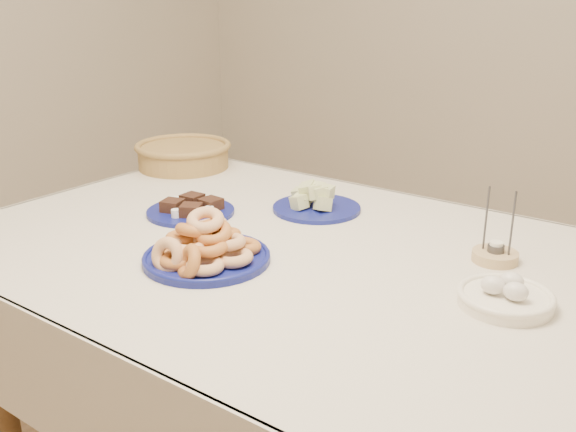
{
  "coord_description": "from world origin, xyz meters",
  "views": [
    {
      "loc": [
        0.8,
        -1.13,
        1.32
      ],
      "look_at": [
        0.0,
        -0.05,
        0.85
      ],
      "focal_mm": 40.0,
      "sensor_mm": 36.0,
      "label": 1
    }
  ],
  "objects_px": {
    "brownie_plate": "(191,209)",
    "egg_bowl": "(506,296)",
    "candle_holder": "(495,255)",
    "melon_plate": "(314,202)",
    "donut_platter": "(205,248)",
    "dining_table": "(300,292)",
    "wicker_basket": "(183,154)"
  },
  "relations": [
    {
      "from": "melon_plate",
      "to": "donut_platter",
      "type": "bearing_deg",
      "value": -88.82
    },
    {
      "from": "donut_platter",
      "to": "wicker_basket",
      "type": "relative_size",
      "value": 0.79
    },
    {
      "from": "melon_plate",
      "to": "egg_bowl",
      "type": "height_order",
      "value": "melon_plate"
    },
    {
      "from": "candle_holder",
      "to": "brownie_plate",
      "type": "bearing_deg",
      "value": -167.65
    },
    {
      "from": "melon_plate",
      "to": "wicker_basket",
      "type": "height_order",
      "value": "wicker_basket"
    },
    {
      "from": "brownie_plate",
      "to": "egg_bowl",
      "type": "height_order",
      "value": "egg_bowl"
    },
    {
      "from": "candle_holder",
      "to": "egg_bowl",
      "type": "height_order",
      "value": "candle_holder"
    },
    {
      "from": "donut_platter",
      "to": "candle_holder",
      "type": "height_order",
      "value": "candle_holder"
    },
    {
      "from": "brownie_plate",
      "to": "wicker_basket",
      "type": "distance_m",
      "value": 0.5
    },
    {
      "from": "wicker_basket",
      "to": "candle_holder",
      "type": "xyz_separation_m",
      "value": [
        1.14,
        -0.17,
        -0.03
      ]
    },
    {
      "from": "donut_platter",
      "to": "egg_bowl",
      "type": "relative_size",
      "value": 1.49
    },
    {
      "from": "dining_table",
      "to": "donut_platter",
      "type": "height_order",
      "value": "donut_platter"
    },
    {
      "from": "dining_table",
      "to": "wicker_basket",
      "type": "bearing_deg",
      "value": 153.68
    },
    {
      "from": "wicker_basket",
      "to": "candle_holder",
      "type": "relative_size",
      "value": 2.33
    },
    {
      "from": "brownie_plate",
      "to": "melon_plate",
      "type": "bearing_deg",
      "value": 42.03
    },
    {
      "from": "dining_table",
      "to": "wicker_basket",
      "type": "height_order",
      "value": "wicker_basket"
    },
    {
      "from": "donut_platter",
      "to": "melon_plate",
      "type": "height_order",
      "value": "donut_platter"
    },
    {
      "from": "brownie_plate",
      "to": "wicker_basket",
      "type": "relative_size",
      "value": 0.7
    },
    {
      "from": "egg_bowl",
      "to": "wicker_basket",
      "type": "bearing_deg",
      "value": 163.43
    },
    {
      "from": "brownie_plate",
      "to": "wicker_basket",
      "type": "height_order",
      "value": "wicker_basket"
    },
    {
      "from": "donut_platter",
      "to": "brownie_plate",
      "type": "distance_m",
      "value": 0.34
    },
    {
      "from": "donut_platter",
      "to": "candle_holder",
      "type": "bearing_deg",
      "value": 36.9
    },
    {
      "from": "dining_table",
      "to": "egg_bowl",
      "type": "distance_m",
      "value": 0.49
    },
    {
      "from": "melon_plate",
      "to": "egg_bowl",
      "type": "distance_m",
      "value": 0.67
    },
    {
      "from": "donut_platter",
      "to": "melon_plate",
      "type": "bearing_deg",
      "value": 91.18
    },
    {
      "from": "wicker_basket",
      "to": "brownie_plate",
      "type": "bearing_deg",
      "value": -42.83
    },
    {
      "from": "dining_table",
      "to": "brownie_plate",
      "type": "distance_m",
      "value": 0.41
    },
    {
      "from": "brownie_plate",
      "to": "candle_holder",
      "type": "xyz_separation_m",
      "value": [
        0.78,
        0.17,
        0.0
      ]
    },
    {
      "from": "melon_plate",
      "to": "wicker_basket",
      "type": "distance_m",
      "value": 0.62
    },
    {
      "from": "dining_table",
      "to": "donut_platter",
      "type": "xyz_separation_m",
      "value": [
        -0.13,
        -0.18,
        0.14
      ]
    },
    {
      "from": "brownie_plate",
      "to": "egg_bowl",
      "type": "xyz_separation_m",
      "value": [
        0.87,
        -0.03,
        0.01
      ]
    },
    {
      "from": "wicker_basket",
      "to": "dining_table",
      "type": "bearing_deg",
      "value": -26.32
    }
  ]
}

